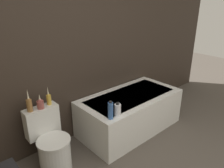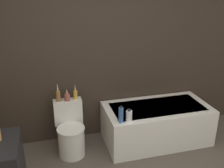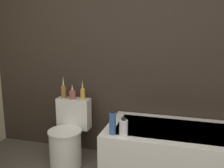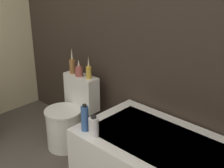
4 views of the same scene
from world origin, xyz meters
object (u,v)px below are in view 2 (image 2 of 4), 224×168
toilet (71,133)px  shampoo_bottle_short (129,116)px  vase_bronze (75,94)px  vase_gold (58,95)px  bathtub (156,123)px  vase_silver (67,96)px  shampoo_bottle_tall (121,115)px

toilet → shampoo_bottle_short: shampoo_bottle_short is taller
vase_bronze → shampoo_bottle_short: 0.82m
vase_bronze → vase_gold: bearing=-176.7°
toilet → shampoo_bottle_short: size_ratio=4.19×
bathtub → shampoo_bottle_short: 0.71m
vase_bronze → vase_silver: bearing=-167.6°
vase_gold → shampoo_bottle_short: 1.00m
toilet → vase_gold: size_ratio=2.70×
bathtub → vase_silver: (-1.27, 0.19, 0.50)m
vase_silver → shampoo_bottle_short: size_ratio=1.02×
toilet → bathtub: bearing=-1.4°
toilet → vase_bronze: 0.54m
bathtub → vase_gold: (-1.38, 0.20, 0.53)m
vase_silver → shampoo_bottle_tall: size_ratio=0.78×
toilet → vase_silver: bearing=90.0°
bathtub → toilet: (-1.27, 0.03, 0.02)m
bathtub → vase_bronze: bearing=169.3°
toilet → vase_gold: bearing=124.3°
toilet → shampoo_bottle_tall: shampoo_bottle_tall is taller
vase_gold → shampoo_bottle_tall: vase_gold is taller
shampoo_bottle_tall → toilet: bearing=152.6°
vase_silver → shampoo_bottle_tall: 0.80m
vase_bronze → shampoo_bottle_tall: size_ratio=1.00×
vase_gold → vase_bronze: 0.24m
shampoo_bottle_tall → bathtub: bearing=24.4°
shampoo_bottle_short → toilet: bearing=155.7°
toilet → shampoo_bottle_tall: 0.79m
vase_gold → vase_bronze: bearing=3.3°
shampoo_bottle_short → vase_bronze: bearing=140.0°
bathtub → vase_bronze: vase_bronze is taller
vase_bronze → shampoo_bottle_short: vase_bronze is taller
vase_bronze → toilet: bearing=-122.3°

